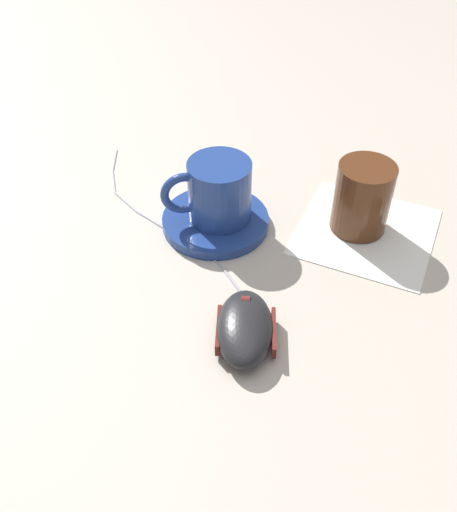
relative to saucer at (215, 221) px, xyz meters
The scene contains 7 objects.
ground_plane 0.12m from the saucer, 163.22° to the left, with size 3.00×3.00×0.00m, color #B2A899.
saucer is the anchor object (origin of this frame).
coffee_cup 0.04m from the saucer, 130.33° to the right, with size 0.10×0.08×0.07m.
computer_mouse 0.18m from the saucer, 119.87° to the left, with size 0.08×0.11×0.03m.
mouse_cable 0.07m from the saucer, ahead, with size 0.27×0.21×0.00m.
napkin_under_glass 0.18m from the saucer, 164.59° to the right, with size 0.16×0.16×0.00m, color silver.
drinking_glass 0.18m from the saucer, 161.76° to the right, with size 0.07×0.07×0.08m, color #4C2814.
Camera 1 is at (-0.08, 0.46, 0.45)m, focal length 40.00 mm.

